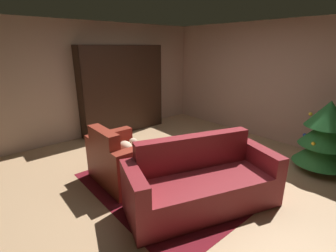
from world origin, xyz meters
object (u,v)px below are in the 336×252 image
at_px(armchair_red, 122,161).
at_px(bottle_on_table, 163,154).
at_px(decorated_tree, 324,136).
at_px(couch_red, 202,184).
at_px(bookshelf_unit, 127,90).
at_px(coffee_table, 160,160).
at_px(book_stack_on_table, 159,156).

relative_size(armchair_red, bottle_on_table, 3.34).
bearing_deg(decorated_tree, couch_red, -106.34).
height_order(bookshelf_unit, coffee_table, bookshelf_unit).
relative_size(bottle_on_table, decorated_tree, 0.26).
xyz_separation_m(armchair_red, bottle_on_table, (0.64, 0.29, 0.26)).
bearing_deg(decorated_tree, bookshelf_unit, -161.63).
bearing_deg(bookshelf_unit, book_stack_on_table, -22.43).
height_order(couch_red, book_stack_on_table, couch_red).
xyz_separation_m(couch_red, bottle_on_table, (-0.59, -0.17, 0.27)).
xyz_separation_m(bookshelf_unit, armchair_red, (2.02, -1.38, -0.68)).
bearing_deg(coffee_table, book_stack_on_table, -63.92).
distance_m(armchair_red, bottle_on_table, 0.75).
distance_m(bookshelf_unit, bottle_on_table, 2.91).
bearing_deg(armchair_red, couch_red, 20.63).
height_order(bottle_on_table, decorated_tree, decorated_tree).
distance_m(bottle_on_table, decorated_tree, 2.69).
bearing_deg(coffee_table, bookshelf_unit, 158.01).
height_order(book_stack_on_table, decorated_tree, decorated_tree).
height_order(armchair_red, coffee_table, armchair_red).
bearing_deg(coffee_table, decorated_tree, 59.05).
distance_m(couch_red, decorated_tree, 2.33).
height_order(coffee_table, book_stack_on_table, book_stack_on_table).
distance_m(coffee_table, decorated_tree, 2.70).
bearing_deg(decorated_tree, armchair_red, -125.06).
relative_size(bookshelf_unit, coffee_table, 3.45).
distance_m(coffee_table, book_stack_on_table, 0.08).
bearing_deg(coffee_table, armchair_red, -143.44).
bearing_deg(bottle_on_table, coffee_table, 153.02).
height_order(couch_red, decorated_tree, decorated_tree).
distance_m(couch_red, coffee_table, 0.75).
relative_size(bookshelf_unit, couch_red, 0.98).
relative_size(book_stack_on_table, bottle_on_table, 0.62).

